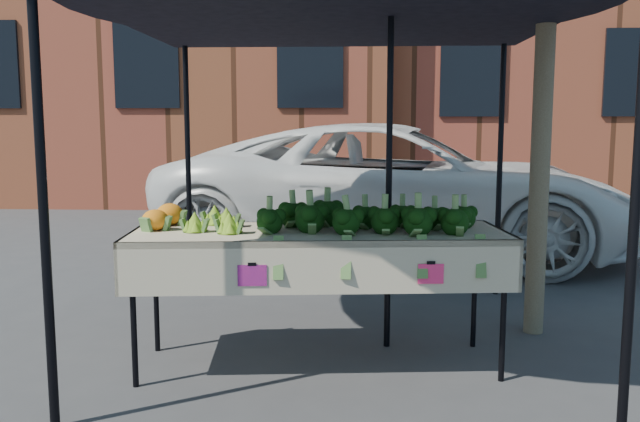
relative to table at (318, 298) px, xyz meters
The scene contains 10 objects.
ground 0.47m from the table, 115.42° to the right, with size 90.00×90.00×0.00m, color #363639.
table is the anchor object (origin of this frame).
canopy 1.04m from the table, 75.91° to the left, with size 3.16×3.16×2.74m, color black, non-canonical shape.
broccoli_heap 0.65m from the table, ahead, with size 1.45×0.55×0.23m, color black.
romanesco_cluster 0.86m from the table, behind, with size 0.41×0.55×0.18m, color #85C027.
cauliflower_pair 1.16m from the table, behind, with size 0.21×0.41×0.16m, color orange.
vehicle 4.66m from the table, 78.90° to the left, with size 2.67×1.61×5.78m, color white.
street_tree 2.43m from the table, 25.82° to the left, with size 2.13×2.13×4.19m, color #1E4C14, non-canonical shape.
building_left 13.53m from the table, 113.09° to the left, with size 12.00×8.00×9.00m, color brown.
building_right 14.69m from the table, 60.71° to the left, with size 12.00×8.00×8.50m, color brown.
Camera 1 is at (0.28, -4.01, 1.56)m, focal length 36.61 mm.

